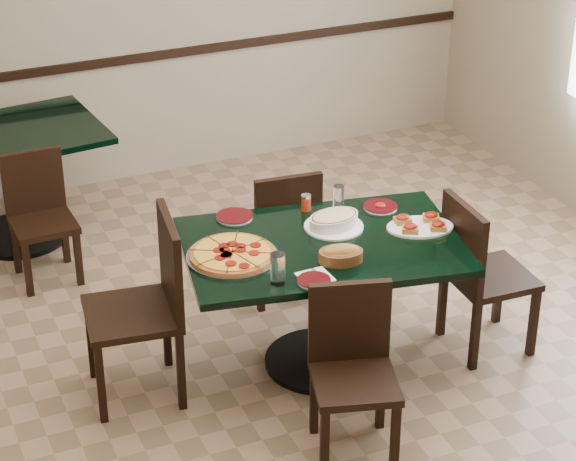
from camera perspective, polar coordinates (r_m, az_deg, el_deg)
name	(u,v)px	position (r m, az deg, el deg)	size (l,w,h in m)	color
floor	(302,371)	(6.11, 0.70, -7.17)	(5.50, 5.50, 0.00)	#8E6D52
room_shell	(339,45)	(7.38, 2.59, 9.41)	(5.50, 5.50, 5.50)	white
main_table	(322,273)	(5.87, 1.74, -2.18)	(1.57, 1.16, 0.75)	black
back_table	(11,165)	(7.39, -13.89, 3.24)	(1.24, 0.96, 0.75)	black
chair_far	(283,228)	(6.51, -0.25, 0.10)	(0.43, 0.43, 0.85)	black
chair_near	(352,361)	(5.37, 3.28, -6.66)	(0.49, 0.49, 0.85)	black
chair_right	(478,268)	(6.12, 9.63, -1.90)	(0.44, 0.44, 0.91)	black
chair_left	(149,297)	(5.72, -7.06, -3.40)	(0.52, 0.52, 1.00)	black
back_chair_near	(40,210)	(6.96, -12.51, 1.01)	(0.38, 0.38, 0.79)	black
pepperoni_pizza	(232,254)	(5.65, -2.85, -1.21)	(0.47, 0.47, 0.04)	silver
lasagna_casserole	(334,220)	(5.91, 2.34, 0.55)	(0.32, 0.32, 0.09)	white
bread_basket	(341,254)	(5.60, 2.70, -1.22)	(0.26, 0.21, 0.10)	brown
bruschetta_platter	(420,224)	(5.95, 6.73, 0.31)	(0.41, 0.33, 0.05)	white
side_plate_near	(314,281)	(5.44, 1.33, -2.56)	(0.17, 0.17, 0.02)	white
side_plate_far_r	(380,206)	(6.15, 4.71, 1.23)	(0.19, 0.19, 0.03)	white
side_plate_far_l	(235,216)	(6.03, -2.73, 0.72)	(0.20, 0.20, 0.02)	white
napkin_setting	(315,277)	(5.48, 1.41, -2.36)	(0.16, 0.16, 0.01)	white
water_glass_a	(339,197)	(6.11, 2.59, 1.70)	(0.06, 0.06, 0.13)	white
water_glass_b	(278,269)	(5.39, -0.52, -1.96)	(0.07, 0.07, 0.16)	white
pepper_shaker	(306,202)	(6.09, 0.92, 1.44)	(0.05, 0.05, 0.09)	red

